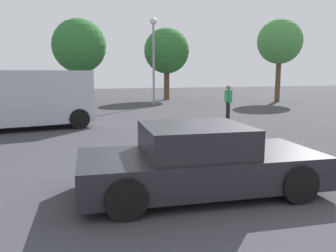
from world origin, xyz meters
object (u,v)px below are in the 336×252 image
sedan_foreground (199,161)px  van_white (16,98)px  light_post_near (153,45)px  pedestrian (228,99)px

sedan_foreground → van_white: bearing=119.0°
sedan_foreground → light_post_near: size_ratio=0.79×
pedestrian → light_post_near: 7.63m
sedan_foreground → pedestrian: 10.22m
pedestrian → light_post_near: light_post_near is taller
sedan_foreground → pedestrian: (5.01, 8.90, 0.34)m
van_white → sedan_foreground: bearing=104.8°
van_white → light_post_near: light_post_near is taller
sedan_foreground → pedestrian: size_ratio=2.81×
light_post_near → van_white: bearing=-134.2°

